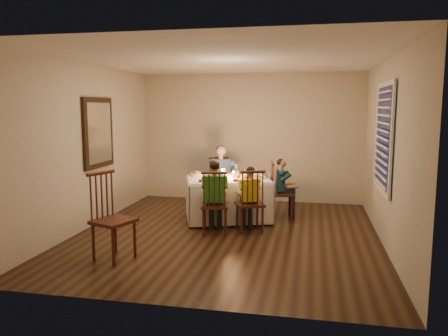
% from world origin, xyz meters
% --- Properties ---
extents(ground, '(5.00, 5.00, 0.00)m').
position_xyz_m(ground, '(0.00, 0.00, 0.00)').
color(ground, black).
rests_on(ground, ground).
extents(wall_left, '(0.02, 5.00, 2.60)m').
position_xyz_m(wall_left, '(-2.25, 0.00, 1.30)').
color(wall_left, beige).
rests_on(wall_left, ground).
extents(wall_right, '(0.02, 5.00, 2.60)m').
position_xyz_m(wall_right, '(2.25, 0.00, 1.30)').
color(wall_right, beige).
rests_on(wall_right, ground).
extents(wall_back, '(4.50, 0.02, 2.60)m').
position_xyz_m(wall_back, '(0.00, 2.50, 1.30)').
color(wall_back, beige).
rests_on(wall_back, ground).
extents(ceiling, '(5.00, 5.00, 0.00)m').
position_xyz_m(ceiling, '(0.00, 0.00, 2.60)').
color(ceiling, white).
rests_on(ceiling, wall_back).
extents(dining_table, '(1.64, 1.40, 0.69)m').
position_xyz_m(dining_table, '(-0.15, 0.84, 0.51)').
color(dining_table, white).
rests_on(dining_table, ground).
extents(chair_adult, '(0.53, 0.52, 0.98)m').
position_xyz_m(chair_adult, '(-0.42, 1.58, 0.00)').
color(chair_adult, '#361A0E').
rests_on(chair_adult, ground).
extents(chair_near_left, '(0.47, 0.45, 0.98)m').
position_xyz_m(chair_near_left, '(-0.19, 0.00, 0.00)').
color(chair_near_left, '#361A0E').
rests_on(chair_near_left, ground).
extents(chair_near_right, '(0.52, 0.51, 0.98)m').
position_xyz_m(chair_near_right, '(0.32, 0.20, 0.00)').
color(chair_near_right, '#361A0E').
rests_on(chair_near_right, ground).
extents(chair_end, '(0.45, 0.46, 0.98)m').
position_xyz_m(chair_end, '(0.75, 1.13, 0.00)').
color(chair_end, '#361A0E').
rests_on(chair_end, ground).
extents(chair_extra, '(0.57, 0.58, 1.12)m').
position_xyz_m(chair_extra, '(-1.20, -1.36, 0.00)').
color(chair_extra, '#361A0E').
rests_on(chair_extra, ground).
extents(adult, '(0.56, 0.55, 1.21)m').
position_xyz_m(adult, '(-0.42, 1.58, 0.00)').
color(adult, '#324E7F').
rests_on(adult, ground).
extents(child_green, '(0.44, 0.42, 1.13)m').
position_xyz_m(child_green, '(-0.19, 0.00, 0.00)').
color(child_green, green).
rests_on(child_green, ground).
extents(child_yellow, '(0.42, 0.40, 1.03)m').
position_xyz_m(child_yellow, '(0.32, 0.20, 0.00)').
color(child_yellow, yellow).
rests_on(child_yellow, ground).
extents(child_teal, '(0.36, 0.39, 1.04)m').
position_xyz_m(child_teal, '(0.75, 1.13, 0.00)').
color(child_teal, '#163239').
rests_on(child_teal, ground).
extents(setting_adult, '(0.33, 0.33, 0.02)m').
position_xyz_m(setting_adult, '(-0.22, 1.10, 0.73)').
color(setting_adult, white).
rests_on(setting_adult, dining_table).
extents(setting_green, '(0.33, 0.33, 0.02)m').
position_xyz_m(setting_green, '(-0.33, 0.48, 0.73)').
color(setting_green, white).
rests_on(setting_green, dining_table).
extents(setting_yellow, '(0.33, 0.33, 0.02)m').
position_xyz_m(setting_yellow, '(0.21, 0.65, 0.73)').
color(setting_yellow, white).
rests_on(setting_yellow, dining_table).
extents(setting_teal, '(0.33, 0.33, 0.02)m').
position_xyz_m(setting_teal, '(0.33, 0.96, 0.73)').
color(setting_teal, white).
rests_on(setting_teal, dining_table).
extents(candle_left, '(0.06, 0.06, 0.10)m').
position_xyz_m(candle_left, '(-0.21, 0.82, 0.77)').
color(candle_left, silver).
rests_on(candle_left, dining_table).
extents(candle_right, '(0.06, 0.06, 0.10)m').
position_xyz_m(candle_right, '(-0.06, 0.87, 0.77)').
color(candle_right, silver).
rests_on(candle_right, dining_table).
extents(squash, '(0.09, 0.09, 0.09)m').
position_xyz_m(squash, '(-0.72, 0.95, 0.77)').
color(squash, yellow).
rests_on(squash, dining_table).
extents(orange_fruit, '(0.08, 0.08, 0.08)m').
position_xyz_m(orange_fruit, '(0.00, 0.94, 0.76)').
color(orange_fruit, '#FC6115').
rests_on(orange_fruit, dining_table).
extents(serving_bowl, '(0.29, 0.29, 0.06)m').
position_xyz_m(serving_bowl, '(-0.73, 0.97, 0.75)').
color(serving_bowl, white).
rests_on(serving_bowl, dining_table).
extents(wall_mirror, '(0.06, 0.95, 1.15)m').
position_xyz_m(wall_mirror, '(-2.22, 0.30, 1.50)').
color(wall_mirror, black).
rests_on(wall_mirror, wall_left).
extents(window_blinds, '(0.07, 1.34, 1.54)m').
position_xyz_m(window_blinds, '(2.21, 0.10, 1.50)').
color(window_blinds, black).
rests_on(window_blinds, wall_right).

